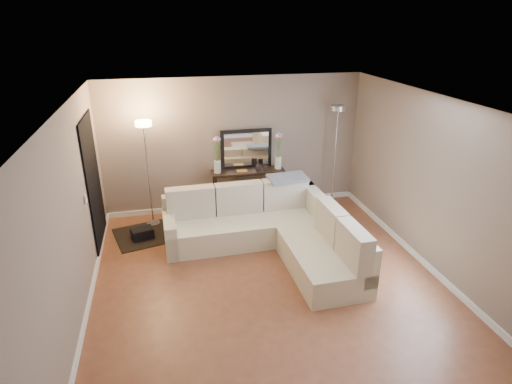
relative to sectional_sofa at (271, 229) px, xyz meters
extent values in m
cube|color=brown|center=(-0.29, -0.93, -0.36)|extent=(5.00, 5.50, 0.01)
cube|color=white|center=(-0.29, -0.93, 2.25)|extent=(5.00, 5.50, 0.01)
cube|color=gray|center=(-0.29, 1.83, 0.94)|extent=(5.00, 0.02, 2.60)
cube|color=gray|center=(-0.29, -3.69, 0.94)|extent=(5.00, 0.02, 2.60)
cube|color=gray|center=(-2.80, -0.93, 0.94)|extent=(0.02, 5.50, 2.60)
cube|color=gray|center=(2.22, -0.93, 0.94)|extent=(0.02, 5.50, 2.60)
cube|color=white|center=(-0.29, 1.80, -0.31)|extent=(5.00, 0.03, 0.10)
cube|color=white|center=(-2.77, -0.93, -0.31)|extent=(0.03, 5.50, 0.10)
cube|color=white|center=(2.20, -0.93, -0.31)|extent=(0.03, 5.50, 0.10)
cube|color=black|center=(-2.77, 0.77, 0.74)|extent=(0.02, 1.20, 2.20)
cube|color=white|center=(-2.77, -0.08, 0.84)|extent=(0.02, 0.08, 0.12)
cube|color=beige|center=(-0.36, 0.39, -0.15)|extent=(2.73, 1.00, 0.42)
cube|color=beige|center=(-0.37, 0.76, 0.15)|extent=(2.72, 0.27, 0.58)
cube|color=beige|center=(-1.63, 0.36, -0.06)|extent=(0.21, 0.94, 0.58)
cube|color=beige|center=(0.56, -0.89, -0.15)|extent=(0.98, 1.69, 0.42)
cube|color=beige|center=(0.91, -0.41, 0.15)|extent=(0.27, 2.61, 0.58)
cube|color=beige|center=(-1.26, 0.62, 0.33)|extent=(0.82, 0.25, 0.54)
cube|color=beige|center=(-0.42, 0.64, 0.33)|extent=(0.82, 0.25, 0.54)
cube|color=beige|center=(0.41, 0.66, 0.33)|extent=(0.82, 0.25, 0.54)
cube|color=beige|center=(0.80, -0.57, 0.33)|extent=(0.25, 0.76, 0.54)
cube|color=beige|center=(0.82, -1.36, 0.33)|extent=(0.25, 0.76, 0.54)
cube|color=slate|center=(0.47, 0.68, 0.61)|extent=(0.72, 0.45, 0.09)
cube|color=black|center=(-0.08, 1.51, 0.48)|extent=(1.40, 0.39, 0.04)
cube|color=black|center=(-0.72, 1.37, 0.05)|extent=(0.05, 0.05, 0.82)
cube|color=black|center=(-0.72, 1.67, 0.05)|extent=(0.05, 0.05, 0.82)
cube|color=black|center=(0.57, 1.36, 0.05)|extent=(0.05, 0.05, 0.82)
cube|color=black|center=(0.57, 1.66, 0.05)|extent=(0.05, 0.05, 0.82)
cube|color=black|center=(-0.08, 1.51, -0.16)|extent=(1.32, 0.36, 0.03)
cube|color=#BF3333|center=(-0.65, 1.52, -0.04)|extent=(0.03, 0.17, 0.20)
cube|color=#3359A5|center=(-0.61, 1.52, -0.03)|extent=(0.04, 0.17, 0.23)
cube|color=gold|center=(-0.56, 1.52, -0.02)|extent=(0.05, 0.17, 0.25)
cube|color=#3F7F4C|center=(-0.50, 1.52, -0.04)|extent=(0.05, 0.17, 0.20)
cube|color=#994C99|center=(-0.45, 1.52, -0.03)|extent=(0.03, 0.17, 0.23)
cube|color=orange|center=(-0.41, 1.52, -0.02)|extent=(0.04, 0.17, 0.25)
cube|color=#262626|center=(-0.35, 1.52, -0.04)|extent=(0.05, 0.17, 0.20)
cube|color=#4C99B2|center=(-0.30, 1.52, -0.03)|extent=(0.05, 0.17, 0.23)
cube|color=#B2A58C|center=(-0.25, 1.52, -0.02)|extent=(0.03, 0.17, 0.25)
cube|color=brown|center=(-0.20, 1.52, -0.04)|extent=(0.04, 0.17, 0.20)
cube|color=navy|center=(-0.15, 1.52, -0.03)|extent=(0.05, 0.17, 0.23)
cube|color=gold|center=(-0.10, 1.52, -0.02)|extent=(0.05, 0.17, 0.25)
cube|color=black|center=(-0.07, 1.70, 0.88)|extent=(0.99, 0.05, 0.77)
cube|color=white|center=(-0.07, 1.68, 0.88)|extent=(0.86, 0.02, 0.65)
cube|color=#BF8521|center=(-0.20, 1.49, 0.50)|extent=(0.20, 0.13, 0.04)
cube|color=black|center=(0.12, 1.47, 0.55)|extent=(0.11, 0.02, 0.14)
cube|color=black|center=(0.25, 1.46, 0.54)|extent=(0.09, 0.02, 0.12)
cylinder|color=silver|center=(-0.66, 1.53, 0.61)|extent=(0.13, 0.13, 0.26)
cylinder|color=#38722D|center=(-0.68, 1.53, 0.91)|extent=(0.11, 0.01, 0.44)
sphere|color=#E5598C|center=(-0.70, 1.53, 1.14)|extent=(0.08, 0.08, 0.08)
cylinder|color=#38722D|center=(-0.67, 1.53, 0.92)|extent=(0.06, 0.01, 0.47)
sphere|color=white|center=(-0.68, 1.53, 1.16)|extent=(0.08, 0.08, 0.08)
cylinder|color=#38722D|center=(-0.66, 1.53, 0.93)|extent=(0.01, 0.01, 0.50)
sphere|color=#598CE5|center=(-0.66, 1.53, 1.18)|extent=(0.08, 0.08, 0.08)
cylinder|color=#38722D|center=(-0.65, 1.53, 0.91)|extent=(0.06, 0.01, 0.45)
sphere|color=#E58C4C|center=(-0.64, 1.53, 1.14)|extent=(0.08, 0.08, 0.08)
cylinder|color=#38722D|center=(-0.64, 1.53, 0.92)|extent=(0.11, 0.01, 0.46)
sphere|color=#D866B2|center=(-0.62, 1.53, 1.16)|extent=(0.08, 0.08, 0.08)
cylinder|color=silver|center=(0.52, 1.52, 0.61)|extent=(0.13, 0.13, 0.26)
cylinder|color=#38722D|center=(0.50, 1.52, 0.91)|extent=(0.11, 0.01, 0.44)
sphere|color=#E5598C|center=(0.48, 1.52, 1.14)|extent=(0.08, 0.08, 0.08)
cylinder|color=#38722D|center=(0.51, 1.52, 0.92)|extent=(0.06, 0.01, 0.47)
sphere|color=white|center=(0.50, 1.52, 1.16)|extent=(0.08, 0.08, 0.08)
cylinder|color=#38722D|center=(0.52, 1.52, 0.93)|extent=(0.01, 0.01, 0.50)
sphere|color=#598CE5|center=(0.52, 1.52, 1.18)|extent=(0.08, 0.08, 0.08)
cylinder|color=#38722D|center=(0.53, 1.52, 0.91)|extent=(0.06, 0.01, 0.45)
sphere|color=#E58C4C|center=(0.54, 1.52, 1.14)|extent=(0.08, 0.08, 0.08)
cylinder|color=#38722D|center=(0.54, 1.52, 0.92)|extent=(0.11, 0.01, 0.46)
sphere|color=#D866B2|center=(0.56, 1.52, 1.16)|extent=(0.08, 0.08, 0.08)
cylinder|color=silver|center=(-1.92, 1.35, -0.34)|extent=(0.31, 0.31, 0.03)
cylinder|color=silver|center=(-1.92, 1.35, 0.59)|extent=(0.03, 0.03, 1.86)
cylinder|color=#FFBF72|center=(-1.92, 1.35, 1.56)|extent=(0.34, 0.34, 0.09)
cylinder|color=silver|center=(1.66, 1.44, -0.34)|extent=(0.30, 0.30, 0.03)
cylinder|color=silver|center=(1.66, 1.44, 0.64)|extent=(0.03, 0.03, 1.95)
cylinder|color=silver|center=(1.66, 1.44, 1.65)|extent=(0.33, 0.33, 0.09)
cube|color=black|center=(-1.94, 0.96, -0.35)|extent=(1.47, 1.24, 0.02)
cube|color=black|center=(-2.11, 0.81, -0.28)|extent=(0.41, 0.34, 0.23)
camera|label=1|loc=(-1.62, -6.06, 3.27)|focal=30.00mm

